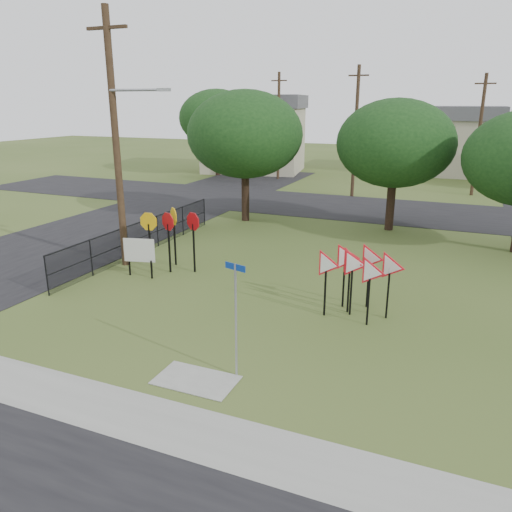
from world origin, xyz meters
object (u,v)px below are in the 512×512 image
Objects in this scene: stop_sign_cluster at (171,227)px; info_board at (139,252)px; yield_sign_cluster at (357,266)px; street_name_sign at (236,313)px.

stop_sign_cluster is 1.61m from info_board.
stop_sign_cluster is 0.88× the size of yield_sign_cluster.
yield_sign_cluster is at bearing 68.92° from street_name_sign.
street_name_sign reaches higher than stop_sign_cluster.
stop_sign_cluster reaches higher than yield_sign_cluster.
stop_sign_cluster reaches higher than info_board.
info_board is (-0.74, -1.18, -0.81)m from stop_sign_cluster.
street_name_sign reaches higher than info_board.
street_name_sign is 5.30m from yield_sign_cluster.
street_name_sign is at bearing -111.08° from yield_sign_cluster.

